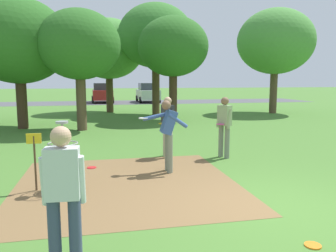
% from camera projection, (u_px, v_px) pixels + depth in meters
% --- Properties ---
extents(ground_plane, '(160.00, 160.00, 0.00)m').
position_uv_depth(ground_plane, '(277.00, 208.00, 5.83)').
color(ground_plane, '#47752D').
extents(dirt_tee_pad, '(4.58, 4.58, 0.01)m').
position_uv_depth(dirt_tee_pad, '(127.00, 183.00, 7.19)').
color(dirt_tee_pad, brown).
rests_on(dirt_tee_pad, ground).
extents(disc_golf_basket, '(0.98, 0.58, 1.39)m').
position_uv_depth(disc_golf_basket, '(60.00, 153.00, 6.66)').
color(disc_golf_basket, '#9E9EA3').
rests_on(disc_golf_basket, ground).
extents(player_foreground_watching, '(1.11, 0.47, 1.71)m').
position_uv_depth(player_foreground_watching, '(168.00, 131.00, 7.99)').
color(player_foreground_watching, slate).
rests_on(player_foreground_watching, ground).
extents(player_throwing, '(0.45, 0.49, 1.71)m').
position_uv_depth(player_throwing, '(224.00, 124.00, 9.46)').
color(player_throwing, slate).
rests_on(player_throwing, ground).
extents(player_waiting_left, '(0.48, 0.41, 1.71)m').
position_uv_depth(player_waiting_left, '(63.00, 194.00, 3.66)').
color(player_waiting_left, '#384260').
rests_on(player_waiting_left, ground).
extents(player_waiting_right, '(0.45, 0.49, 1.71)m').
position_uv_depth(player_waiting_right, '(168.00, 123.00, 9.59)').
color(player_waiting_right, tan).
rests_on(player_waiting_right, ground).
extents(frisbee_by_tee, '(0.23, 0.23, 0.02)m').
position_uv_depth(frisbee_by_tee, '(92.00, 168.00, 8.45)').
color(frisbee_by_tee, red).
rests_on(frisbee_by_tee, ground).
extents(frisbee_mid_grass, '(0.22, 0.22, 0.02)m').
position_uv_depth(frisbee_mid_grass, '(76.00, 203.00, 6.04)').
color(frisbee_mid_grass, '#E53D99').
rests_on(frisbee_mid_grass, ground).
extents(frisbee_far_left, '(0.22, 0.22, 0.02)m').
position_uv_depth(frisbee_far_left, '(313.00, 245.00, 4.49)').
color(frisbee_far_left, orange).
rests_on(frisbee_far_left, ground).
extents(tree_near_left, '(3.48, 3.48, 5.13)m').
position_uv_depth(tree_near_left, '(79.00, 45.00, 14.28)').
color(tree_near_left, brown).
rests_on(tree_near_left, ground).
extents(tree_near_right, '(4.37, 4.37, 5.71)m').
position_uv_depth(tree_near_right, '(18.00, 41.00, 14.77)').
color(tree_near_right, '#422D1E').
rests_on(tree_near_right, ground).
extents(tree_mid_left, '(3.68, 3.68, 5.46)m').
position_uv_depth(tree_mid_left, '(173.00, 47.00, 17.67)').
color(tree_mid_left, '#422D1E').
rests_on(tree_mid_left, ground).
extents(tree_mid_right, '(4.56, 4.56, 6.75)m').
position_uv_depth(tree_mid_right, '(156.00, 36.00, 20.56)').
color(tree_mid_right, '#4C3823').
rests_on(tree_mid_right, ground).
extents(tree_far_center, '(4.89, 4.89, 6.68)m').
position_uv_depth(tree_far_center, '(275.00, 42.00, 21.70)').
color(tree_far_center, brown).
rests_on(tree_far_center, ground).
extents(tree_far_right, '(4.61, 4.61, 6.14)m').
position_uv_depth(tree_far_right, '(109.00, 49.00, 22.20)').
color(tree_far_right, '#4C3823').
rests_on(tree_far_right, ground).
extents(parking_lot_strip, '(36.00, 6.00, 0.01)m').
position_uv_depth(parking_lot_strip, '(129.00, 102.00, 32.56)').
color(parking_lot_strip, '#4C4C51').
rests_on(parking_lot_strip, ground).
extents(parked_car_leftmost, '(2.05, 4.24, 1.84)m').
position_uv_depth(parked_car_leftmost, '(102.00, 93.00, 32.20)').
color(parked_car_leftmost, maroon).
rests_on(parked_car_leftmost, ground).
extents(parked_car_center_left, '(2.00, 4.21, 1.84)m').
position_uv_depth(parked_car_center_left, '(148.00, 93.00, 32.59)').
color(parked_car_center_left, '#B2B7BC').
rests_on(parked_car_center_left, ground).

